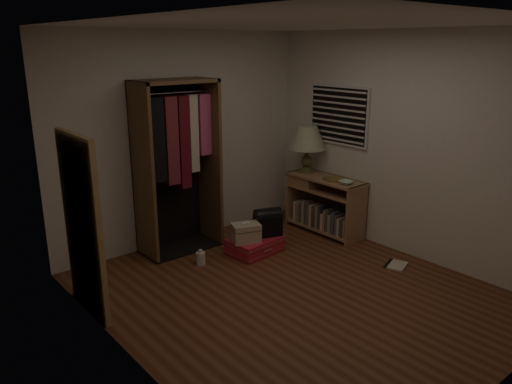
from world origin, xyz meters
TOP-DOWN VIEW (x-y plane):
  - ground at (0.00, 0.00)m, footprint 4.00×4.00m
  - room_walls at (0.08, 0.04)m, footprint 3.52×4.02m
  - console_bookshelf at (1.54, 1.04)m, footprint 0.42×1.12m
  - open_wardrobe at (-0.22, 1.77)m, footprint 1.04×0.50m
  - floor_mirror at (-1.70, 1.00)m, footprint 0.06×0.80m
  - pink_suitcase at (0.36, 1.05)m, footprint 0.66×0.50m
  - train_case at (0.20, 1.02)m, footprint 0.39×0.33m
  - black_bag at (0.54, 1.02)m, footprint 0.37×0.30m
  - table_lamp at (1.54, 1.37)m, footprint 0.61×0.61m
  - brass_tray at (1.54, 0.87)m, footprint 0.36×0.36m
  - ceramic_bowl at (1.49, 0.62)m, footprint 0.19×0.19m
  - white_jug at (-0.34, 1.18)m, footprint 0.11×0.11m
  - floor_book at (1.35, -0.27)m, footprint 0.32×0.28m

SIDE VIEW (x-z plane):
  - ground at x=0.00m, z-range 0.00..0.00m
  - floor_book at x=1.35m, z-range 0.00..0.02m
  - white_jug at x=-0.34m, z-range -0.01..0.17m
  - pink_suitcase at x=0.36m, z-range 0.00..0.19m
  - train_case at x=0.20m, z-range 0.19..0.42m
  - black_bag at x=0.54m, z-range 0.20..0.54m
  - console_bookshelf at x=1.54m, z-range 0.02..0.77m
  - brass_tray at x=1.54m, z-range 0.75..0.77m
  - ceramic_bowl at x=1.49m, z-range 0.75..0.79m
  - floor_mirror at x=-1.70m, z-range 0.00..1.70m
  - table_lamp at x=1.54m, z-range 0.90..1.53m
  - open_wardrobe at x=-0.22m, z-range 0.20..2.25m
  - room_walls at x=0.08m, z-range 0.20..2.80m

